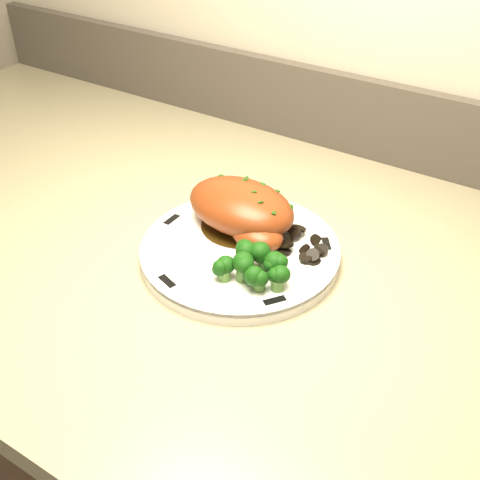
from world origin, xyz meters
The scene contains 10 objects.
plate centered at (-0.58, 1.67, 0.87)m, with size 0.24×0.24×0.02m, color white.
rim_accent_0 centered at (-0.50, 1.73, 0.88)m, with size 0.02×0.01×0.00m, color black.
rim_accent_1 centered at (-0.61, 1.76, 0.88)m, with size 0.02×0.01×0.00m, color black.
rim_accent_2 centered at (-0.69, 1.67, 0.88)m, with size 0.02×0.01×0.00m, color black.
rim_accent_3 centered at (-0.62, 1.57, 0.88)m, with size 0.02×0.01×0.00m, color black.
rim_accent_4 centered at (-0.50, 1.60, 0.88)m, with size 0.02×0.01×0.00m, color black.
gravy_pool centered at (-0.61, 1.70, 0.88)m, with size 0.10×0.10×0.00m, color #352409.
chicken_breast centered at (-0.60, 1.70, 0.91)m, with size 0.15×0.11×0.06m.
mushroom_pile centered at (-0.52, 1.70, 0.89)m, with size 0.08×0.06×0.02m.
broccoli_florets centered at (-0.54, 1.62, 0.90)m, with size 0.08×0.06×0.03m.
Camera 1 is at (-0.27, 1.18, 1.31)m, focal length 45.00 mm.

